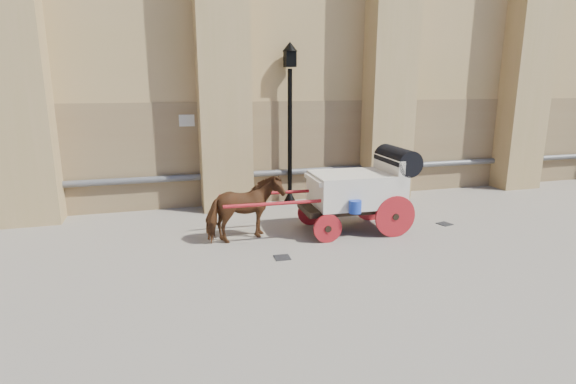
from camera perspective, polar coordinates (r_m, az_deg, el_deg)
name	(u,v)px	position (r m, az deg, el deg)	size (l,w,h in m)	color
ground	(297,247)	(9.95, 1.17, -6.96)	(90.00, 90.00, 0.00)	gray
horse	(245,209)	(10.17, -5.52, -2.20)	(0.79, 1.74, 1.47)	#57311B
carriage	(362,187)	(10.93, 9.40, 0.66)	(4.63, 1.66, 2.01)	black
street_lamp	(290,120)	(13.18, 0.24, 9.18)	(0.43, 0.43, 4.64)	black
drain_grate_near	(282,258)	(9.34, -0.74, -8.32)	(0.32, 0.32, 0.01)	black
drain_grate_far	(445,224)	(12.17, 19.27, -3.84)	(0.32, 0.32, 0.01)	black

